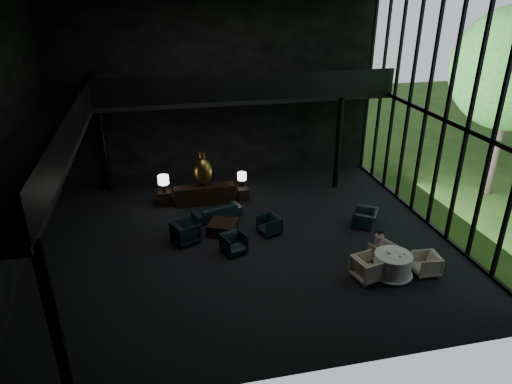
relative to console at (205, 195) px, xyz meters
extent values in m
cube|color=black|center=(1.07, -3.51, -0.39)|extent=(14.00, 12.00, 0.02)
cube|color=black|center=(1.07, 2.49, 3.61)|extent=(14.00, 0.04, 8.00)
cube|color=black|center=(1.07, -9.51, 3.61)|extent=(14.00, 0.04, 8.00)
cube|color=black|center=(-5.93, -3.51, 3.61)|extent=(0.04, 12.00, 8.00)
cube|color=black|center=(-4.93, -3.51, 3.61)|extent=(2.00, 12.00, 0.25)
cube|color=black|center=(2.07, 1.49, 3.61)|extent=(12.00, 2.00, 0.25)
cube|color=black|center=(-3.93, -3.51, 4.21)|extent=(0.06, 12.00, 1.00)
cube|color=black|center=(2.07, 0.49, 4.21)|extent=(12.00, 0.06, 1.00)
cylinder|color=black|center=(-3.93, -9.21, 1.61)|extent=(0.24, 0.24, 4.00)
cylinder|color=black|center=(-3.93, 2.19, 1.61)|extent=(0.24, 0.24, 4.00)
cylinder|color=black|center=(5.87, 0.49, 1.61)|extent=(0.24, 0.24, 4.00)
cylinder|color=#382D23|center=(12.07, -1.51, 2.06)|extent=(0.36, 0.36, 4.90)
cube|color=black|center=(0.00, 0.00, 0.00)|extent=(2.44, 0.55, 0.78)
ellipsoid|color=#B17F2A|center=(0.00, 0.17, 0.97)|extent=(0.75, 0.75, 1.16)
cylinder|color=#B17F2A|center=(0.00, 0.17, 1.67)|extent=(0.26, 0.26, 0.24)
cube|color=black|center=(-1.60, 0.23, -0.08)|extent=(0.55, 0.55, 0.61)
cylinder|color=black|center=(-1.60, 0.08, 0.41)|extent=(0.13, 0.13, 0.38)
cylinder|color=white|center=(-1.60, 0.08, 0.77)|extent=(0.43, 0.43, 0.35)
cube|color=black|center=(1.60, 0.05, -0.14)|extent=(0.46, 0.46, 0.50)
cylinder|color=black|center=(1.60, 0.21, 0.28)|extent=(0.11, 0.11, 0.33)
cylinder|color=white|center=(1.60, 0.21, 0.60)|extent=(0.38, 0.38, 0.30)
imported|color=black|center=(0.31, -1.38, -0.06)|extent=(1.75, 0.96, 0.66)
imported|color=black|center=(-0.99, -2.94, 0.08)|extent=(1.16, 1.19, 0.95)
imported|color=#0F2430|center=(1.99, -2.98, -0.04)|extent=(0.82, 0.85, 0.70)
imported|color=black|center=(0.52, -3.98, -0.03)|extent=(0.89, 0.87, 0.72)
imported|color=black|center=(5.60, -3.18, -0.02)|extent=(0.91, 1.00, 0.73)
cube|color=black|center=(0.35, -2.58, -0.17)|extent=(1.27, 1.27, 0.43)
cylinder|color=white|center=(5.06, -6.34, -0.01)|extent=(1.14, 1.14, 0.75)
cone|color=white|center=(5.06, -6.34, -0.34)|extent=(1.29, 1.29, 0.10)
imported|color=#B6B0A3|center=(5.13, -5.53, -0.07)|extent=(0.80, 0.78, 0.63)
imported|color=#BAB2A4|center=(6.13, -6.47, -0.03)|extent=(0.70, 0.74, 0.71)
imported|color=#ACA99D|center=(4.25, -6.34, 0.06)|extent=(0.99, 1.04, 0.90)
cylinder|color=#F0B7D3|center=(5.07, -5.35, 0.27)|extent=(0.29, 0.29, 0.41)
sphere|color=#D8A884|center=(5.07, -5.35, 0.57)|extent=(0.20, 0.20, 0.20)
ellipsoid|color=black|center=(5.07, -5.35, 0.60)|extent=(0.21, 0.21, 0.14)
cylinder|color=white|center=(4.96, -6.50, 0.37)|extent=(0.28, 0.28, 0.01)
cylinder|color=white|center=(5.19, -6.13, 0.37)|extent=(0.26, 0.26, 0.01)
cylinder|color=white|center=(5.38, -6.52, 0.37)|extent=(0.16, 0.16, 0.01)
cylinder|color=white|center=(5.37, -6.40, 0.40)|extent=(0.08, 0.08, 0.06)
ellipsoid|color=white|center=(4.94, -6.23, 0.40)|extent=(0.16, 0.16, 0.08)
cylinder|color=#99999E|center=(5.16, -6.52, 0.40)|extent=(0.09, 0.09, 0.08)
camera|label=1|loc=(-1.56, -16.97, 7.83)|focal=32.00mm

